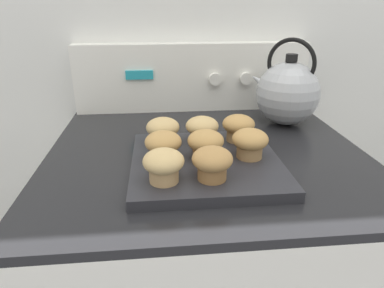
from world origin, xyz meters
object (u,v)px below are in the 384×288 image
(stove_range, at_px, (203,287))
(muffin_r2_c2, at_px, (238,127))
(muffin_r0_c1, at_px, (212,162))
(muffin_r1_c2, at_px, (250,142))
(muffin_r2_c1, at_px, (202,129))
(muffin_r1_c1, at_px, (206,144))
(muffin_r1_c0, at_px, (163,145))
(muffin_r2_c0, at_px, (163,130))
(muffin_pan, at_px, (206,163))
(tea_kettle, at_px, (287,92))
(muffin_r0_c0, at_px, (164,164))

(stove_range, height_order, muffin_r2_c2, muffin_r2_c2)
(muffin_r0_c1, xyz_separation_m, muffin_r1_c2, (0.09, 0.09, 0.00))
(muffin_r0_c1, relative_size, muffin_r2_c1, 1.00)
(muffin_r1_c1, relative_size, muffin_r1_c2, 1.00)
(muffin_r0_c1, bearing_deg, muffin_r1_c0, 134.50)
(muffin_r1_c1, distance_m, muffin_r2_c0, 0.12)
(stove_range, distance_m, muffin_r1_c0, 0.52)
(muffin_r1_c1, bearing_deg, muffin_r1_c0, 178.85)
(stove_range, height_order, muffin_pan, muffin_pan)
(muffin_r0_c1, height_order, muffin_r1_c2, same)
(muffin_r1_c0, bearing_deg, muffin_r2_c2, 27.24)
(muffin_r1_c1, xyz_separation_m, tea_kettle, (0.26, 0.26, 0.04))
(stove_range, xyz_separation_m, muffin_r1_c2, (0.08, -0.10, 0.50))
(muffin_pan, relative_size, muffin_r1_c0, 4.09)
(muffin_r0_c0, relative_size, muffin_r1_c0, 1.00)
(muffin_r1_c2, bearing_deg, muffin_r2_c2, 91.97)
(stove_range, bearing_deg, muffin_r1_c1, -98.12)
(stove_range, relative_size, muffin_r1_c2, 11.74)
(muffin_r0_c1, relative_size, muffin_r2_c2, 1.00)
(muffin_r0_c0, bearing_deg, muffin_r2_c2, 45.39)
(muffin_r0_c1, xyz_separation_m, muffin_r2_c1, (0.00, 0.18, 0.00))
(muffin_pan, distance_m, muffin_r0_c1, 0.10)
(stove_range, bearing_deg, muffin_pan, -97.78)
(muffin_r0_c1, relative_size, tea_kettle, 0.32)
(muffin_r0_c0, distance_m, muffin_r2_c1, 0.20)
(muffin_r1_c2, distance_m, muffin_r2_c1, 0.13)
(muffin_r2_c2, distance_m, tea_kettle, 0.24)
(muffin_r1_c0, bearing_deg, muffin_r2_c1, 43.72)
(muffin_pan, height_order, muffin_r2_c0, muffin_r2_c0)
(stove_range, xyz_separation_m, muffin_r1_c0, (-0.10, -0.10, 0.50))
(muffin_pan, relative_size, muffin_r1_c2, 4.09)
(muffin_r1_c2, bearing_deg, stove_range, 126.94)
(muffin_r1_c1, height_order, muffin_r2_c1, same)
(muffin_r0_c0, xyz_separation_m, muffin_r2_c1, (0.09, 0.18, 0.00))
(muffin_pan, distance_m, muffin_r2_c2, 0.14)
(muffin_r0_c1, height_order, muffin_r2_c2, same)
(muffin_r0_c1, bearing_deg, muffin_r2_c2, 63.56)
(muffin_pan, bearing_deg, tea_kettle, 44.36)
(muffin_pan, relative_size, muffin_r2_c0, 4.09)
(stove_range, distance_m, muffin_r2_c0, 0.51)
(stove_range, bearing_deg, muffin_r0_c1, -94.32)
(muffin_r1_c0, bearing_deg, muffin_r0_c0, -90.80)
(stove_range, relative_size, muffin_r0_c0, 11.74)
(muffin_r0_c0, distance_m, muffin_r2_c0, 0.18)
(muffin_r0_c0, xyz_separation_m, tea_kettle, (0.35, 0.35, 0.04))
(muffin_pan, distance_m, muffin_r1_c2, 0.10)
(muffin_pan, distance_m, muffin_r2_c0, 0.13)
(muffin_r0_c0, relative_size, muffin_r2_c0, 1.00)
(muffin_r1_c0, relative_size, muffin_r1_c1, 1.00)
(muffin_pan, bearing_deg, muffin_r0_c0, -135.07)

